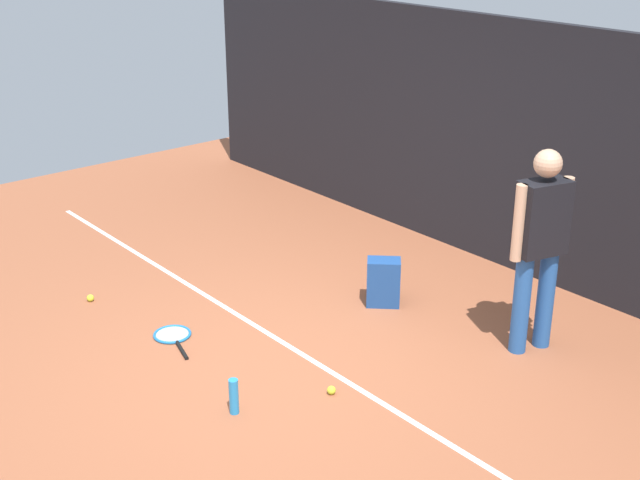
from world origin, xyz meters
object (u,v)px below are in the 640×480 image
object	(u,v)px
tennis_ball_near_player	(331,390)
water_bottle	(234,396)
tennis_ball_by_fence	(90,298)
tennis_player	(540,239)
backpack	(383,282)
tennis_racket	(173,336)

from	to	relation	value
tennis_ball_near_player	water_bottle	size ratio (longest dim) A/B	0.24
tennis_ball_by_fence	water_bottle	bearing A→B (deg)	-0.61
tennis_player	tennis_ball_by_fence	xyz separation A→B (m)	(-3.14, -2.39, -0.93)
backpack	tennis_ball_by_fence	size ratio (longest dim) A/B	6.67
backpack	tennis_ball_by_fence	bearing A→B (deg)	3.18
tennis_racket	water_bottle	world-z (taller)	water_bottle
tennis_racket	backpack	world-z (taller)	backpack
backpack	tennis_ball_near_player	size ratio (longest dim) A/B	6.67
tennis_ball_by_fence	backpack	bearing A→B (deg)	49.00
backpack	tennis_ball_near_player	world-z (taller)	backpack
tennis_racket	tennis_ball_near_player	distance (m)	1.60
tennis_player	tennis_racket	world-z (taller)	tennis_player
tennis_player	tennis_ball_near_player	bearing A→B (deg)	179.11
tennis_player	tennis_ball_by_fence	world-z (taller)	tennis_player
tennis_racket	backpack	size ratio (longest dim) A/B	1.45
backpack	tennis_ball_near_player	xyz separation A→B (m)	(0.85, -1.36, -0.18)
tennis_ball_by_fence	water_bottle	world-z (taller)	water_bottle
tennis_ball_near_player	water_bottle	distance (m)	0.75
tennis_ball_near_player	tennis_ball_by_fence	bearing A→B (deg)	-165.57
tennis_racket	tennis_ball_near_player	size ratio (longest dim) A/B	9.66
backpack	tennis_ball_by_fence	distance (m)	2.70
water_bottle	backpack	bearing A→B (deg)	105.90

